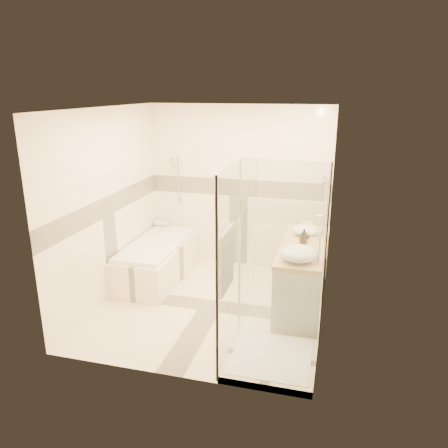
% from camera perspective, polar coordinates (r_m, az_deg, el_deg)
% --- Properties ---
extents(room, '(2.82, 3.02, 2.52)m').
position_cam_1_polar(room, '(5.33, -1.12, 1.44)').
color(room, '#F8E8C5').
rests_on(room, ground).
extents(bathtub, '(0.75, 1.70, 0.56)m').
position_cam_1_polar(bathtub, '(6.56, -8.66, -4.43)').
color(bathtub, '#FDEDCA').
rests_on(bathtub, ground).
extents(vanity, '(0.58, 1.62, 0.85)m').
position_cam_1_polar(vanity, '(5.71, 10.20, -6.64)').
color(vanity, white).
rests_on(vanity, ground).
extents(shower_enclosure, '(0.96, 0.93, 2.04)m').
position_cam_1_polar(shower_enclosure, '(4.57, 5.05, -11.73)').
color(shower_enclosure, '#FDEDCA').
rests_on(shower_enclosure, ground).
extents(vessel_sink_near, '(0.36, 0.36, 0.14)m').
position_cam_1_polar(vessel_sink_near, '(5.88, 10.59, -0.76)').
color(vessel_sink_near, white).
rests_on(vessel_sink_near, vanity).
extents(vessel_sink_far, '(0.43, 0.43, 0.17)m').
position_cam_1_polar(vessel_sink_far, '(5.00, 9.70, -3.81)').
color(vessel_sink_far, white).
rests_on(vessel_sink_far, vanity).
extents(faucet_near, '(0.12, 0.03, 0.30)m').
position_cam_1_polar(faucet_near, '(5.84, 12.74, 0.04)').
color(faucet_near, silver).
rests_on(faucet_near, vanity).
extents(faucet_far, '(0.12, 0.03, 0.30)m').
position_cam_1_polar(faucet_far, '(4.96, 12.23, -3.05)').
color(faucet_far, silver).
rests_on(faucet_far, vanity).
extents(amenity_bottle_a, '(0.10, 0.10, 0.17)m').
position_cam_1_polar(amenity_bottle_a, '(5.55, 10.29, -1.71)').
color(amenity_bottle_a, black).
rests_on(amenity_bottle_a, vanity).
extents(amenity_bottle_b, '(0.13, 0.13, 0.14)m').
position_cam_1_polar(amenity_bottle_b, '(5.69, 10.41, -1.37)').
color(amenity_bottle_b, black).
rests_on(amenity_bottle_b, vanity).
extents(folded_towels, '(0.17, 0.25, 0.07)m').
position_cam_1_polar(folded_towels, '(6.18, 10.81, -0.20)').
color(folded_towels, silver).
rests_on(folded_towels, vanity).
extents(rolled_towel, '(0.22, 0.10, 0.10)m').
position_cam_1_polar(rolled_towel, '(7.19, -8.17, 0.12)').
color(rolled_towel, silver).
rests_on(rolled_towel, bathtub).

